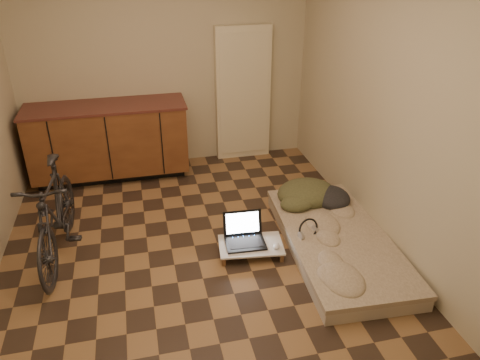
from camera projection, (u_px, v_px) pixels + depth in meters
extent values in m
cube|color=brown|center=(194.00, 246.00, 4.47)|extent=(3.50, 4.00, 0.00)
cube|color=#C0B494|center=(165.00, 62.00, 5.60)|extent=(3.50, 0.00, 2.60)
cube|color=#C0B494|center=(246.00, 260.00, 2.14)|extent=(3.50, 0.00, 2.60)
cube|color=#C0B494|center=(380.00, 101.00, 4.23)|extent=(0.00, 4.00, 2.60)
cube|color=black|center=(114.00, 171.00, 5.79)|extent=(1.70, 0.48, 0.10)
cube|color=#542C17|center=(109.00, 139.00, 5.55)|extent=(1.80, 0.60, 0.78)
cube|color=#53251E|center=(104.00, 106.00, 5.37)|extent=(1.84, 0.62, 0.03)
cube|color=beige|center=(243.00, 94.00, 5.95)|extent=(0.70, 0.10, 1.70)
imported|color=black|center=(54.00, 209.00, 4.11)|extent=(0.56, 1.55, 0.98)
cube|color=#AFA28C|center=(337.00, 244.00, 4.39)|extent=(0.99, 1.92, 0.12)
cube|color=#BFAD93|center=(338.00, 237.00, 4.36)|extent=(1.01, 1.94, 0.04)
cube|color=brown|center=(224.00, 262.00, 4.18)|extent=(0.04, 0.04, 0.08)
cube|color=brown|center=(221.00, 241.00, 4.46)|extent=(0.04, 0.04, 0.08)
cube|color=brown|center=(282.00, 258.00, 4.23)|extent=(0.04, 0.04, 0.08)
cube|color=brown|center=(276.00, 238.00, 4.51)|extent=(0.04, 0.04, 0.08)
cube|color=silver|center=(251.00, 245.00, 4.32)|extent=(0.63, 0.45, 0.02)
cube|color=black|center=(245.00, 243.00, 4.32)|extent=(0.38, 0.28, 0.02)
cube|color=black|center=(242.00, 223.00, 4.40)|extent=(0.37, 0.09, 0.23)
cube|color=white|center=(242.00, 223.00, 4.40)|extent=(0.31, 0.07, 0.19)
ellipsoid|color=silver|center=(276.00, 246.00, 4.27)|extent=(0.09, 0.11, 0.03)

